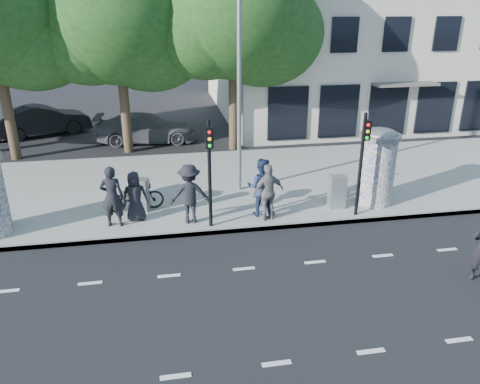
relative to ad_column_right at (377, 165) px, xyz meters
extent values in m
plane|color=black|center=(-5.20, -4.70, -1.54)|extent=(120.00, 120.00, 0.00)
cube|color=gray|center=(-5.20, 2.80, -1.46)|extent=(40.00, 8.00, 0.15)
cube|color=slate|center=(-5.20, -1.15, -1.46)|extent=(40.00, 0.10, 0.16)
cube|color=silver|center=(-5.20, -6.90, -1.53)|extent=(32.00, 0.12, 0.01)
cube|color=silver|center=(-5.20, -3.30, -1.53)|extent=(32.00, 0.12, 0.01)
cylinder|color=beige|center=(0.00, 0.00, -0.24)|extent=(1.20, 1.20, 2.30)
cylinder|color=slate|center=(0.00, 0.00, 0.99)|extent=(1.36, 1.36, 0.16)
ellipsoid|color=slate|center=(0.00, 0.00, 1.07)|extent=(1.10, 1.10, 0.38)
cylinder|color=black|center=(-5.80, -0.85, 0.31)|extent=(0.11, 0.11, 3.40)
cube|color=black|center=(-5.80, -1.03, 1.51)|extent=(0.22, 0.14, 0.62)
cylinder|color=black|center=(-1.00, -0.85, 0.31)|extent=(0.11, 0.11, 3.40)
cube|color=black|center=(-1.00, -1.03, 1.51)|extent=(0.22, 0.14, 0.62)
cylinder|color=slate|center=(-4.40, 2.00, 2.61)|extent=(0.16, 0.16, 8.00)
cylinder|color=#38281C|center=(-13.70, 7.80, 0.82)|extent=(0.44, 0.44, 4.73)
cylinder|color=#38281C|center=(-8.70, 8.00, 0.67)|extent=(0.44, 0.44, 4.41)
ellipsoid|color=#173D16|center=(-8.70, 8.00, 4.54)|extent=(6.80, 6.80, 5.78)
cylinder|color=#38281C|center=(-3.70, 7.60, 0.76)|extent=(0.44, 0.44, 4.59)
ellipsoid|color=#173D16|center=(-3.70, 7.60, 4.79)|extent=(7.00, 7.00, 5.95)
cube|color=beige|center=(6.80, 15.30, 4.46)|extent=(20.00, 15.00, 12.00)
cube|color=black|center=(6.80, 7.75, 0.06)|extent=(18.00, 0.10, 2.60)
cube|color=#59544C|center=(4.80, 7.40, 1.36)|extent=(3.20, 0.90, 0.12)
cube|color=#194C8C|center=(-2.70, 7.75, 1.66)|extent=(1.60, 0.06, 0.30)
imported|color=black|center=(-8.10, -0.02, -0.57)|extent=(0.81, 0.53, 1.63)
imported|color=black|center=(-8.76, -0.30, -0.41)|extent=(0.76, 0.54, 1.96)
imported|color=#1E2A4B|center=(-4.09, -0.32, -0.42)|extent=(1.14, 1.01, 1.94)
imported|color=black|center=(-6.40, -0.45, -0.43)|extent=(1.25, 0.73, 1.92)
imported|color=slate|center=(-3.94, -0.69, -0.46)|extent=(1.22, 0.89, 1.86)
imported|color=black|center=(-8.14, 0.76, -0.89)|extent=(0.87, 1.94, 0.99)
cube|color=gray|center=(-7.97, 0.73, -0.83)|extent=(0.63, 0.54, 1.12)
cube|color=gray|center=(-1.43, -0.17, -0.82)|extent=(0.56, 0.42, 1.13)
imported|color=black|center=(-13.30, 11.91, -0.75)|extent=(3.42, 5.04, 1.57)
imported|color=#56575D|center=(-7.86, 9.56, -0.82)|extent=(2.31, 5.07, 1.44)
camera|label=1|loc=(-7.19, -13.97, 5.17)|focal=35.00mm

